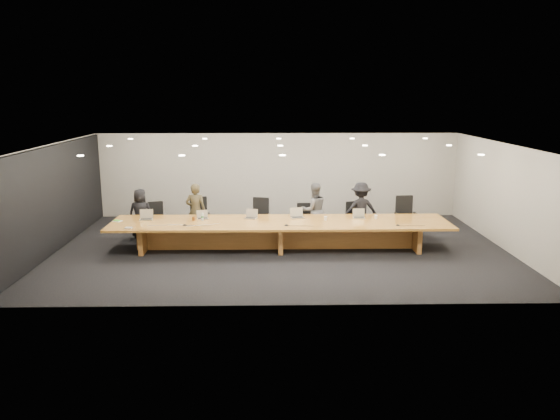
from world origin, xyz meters
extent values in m
plane|color=black|center=(0.00, 0.00, 0.00)|extent=(12.00, 12.00, 0.00)
cube|color=beige|center=(0.00, 4.00, 1.40)|extent=(12.00, 0.02, 2.80)
cube|color=black|center=(-5.94, 0.00, 1.37)|extent=(0.08, 7.84, 2.74)
cube|color=#945D20|center=(0.00, 0.00, 0.72)|extent=(9.00, 1.80, 0.06)
cube|color=brown|center=(0.00, 0.00, 0.34)|extent=(7.65, 0.15, 0.69)
cube|color=brown|center=(-3.60, 0.00, 0.34)|extent=(0.12, 1.26, 0.69)
cube|color=brown|center=(0.00, 0.00, 0.34)|extent=(0.12, 1.26, 0.69)
cube|color=brown|center=(3.60, 0.00, 0.34)|extent=(0.12, 1.26, 0.69)
imported|color=black|center=(-3.99, 1.25, 0.71)|extent=(0.71, 0.48, 1.43)
imported|color=#37301E|center=(-2.39, 1.13, 0.80)|extent=(0.62, 0.44, 1.61)
imported|color=#515153|center=(1.00, 1.20, 0.79)|extent=(0.90, 0.77, 1.59)
imported|color=black|center=(2.36, 1.26, 0.80)|extent=(1.08, 0.69, 1.59)
cylinder|color=silver|center=(-2.09, 0.17, 0.85)|extent=(0.07, 0.07, 0.20)
cylinder|color=brown|center=(-2.32, 0.16, 0.80)|extent=(0.09, 0.09, 0.10)
cone|color=white|center=(1.23, 0.13, 0.80)|extent=(0.09, 0.09, 0.10)
cone|color=white|center=(2.62, 0.28, 0.80)|extent=(0.10, 0.10, 0.10)
cube|color=white|center=(-4.35, 0.12, 0.76)|extent=(0.27, 0.25, 0.01)
cube|color=#5ACB36|center=(-4.36, 0.11, 0.78)|extent=(0.18, 0.14, 0.02)
cube|color=silver|center=(-3.85, -0.68, 0.76)|extent=(0.19, 0.15, 0.03)
cone|color=black|center=(-2.48, -0.38, 0.77)|extent=(0.17, 0.17, 0.03)
cone|color=black|center=(0.15, -0.46, 0.77)|extent=(0.15, 0.15, 0.03)
cone|color=black|center=(3.03, -0.50, 0.76)|extent=(0.14, 0.14, 0.03)
camera|label=1|loc=(-0.30, -14.13, 4.12)|focal=35.00mm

